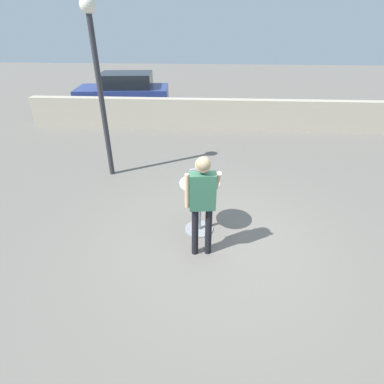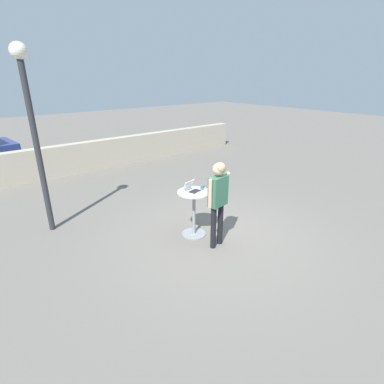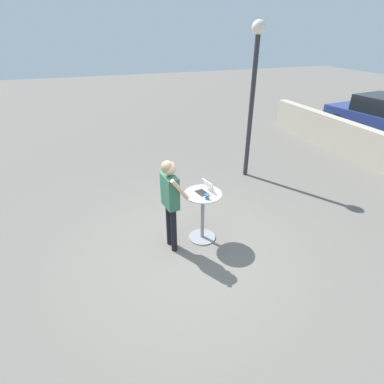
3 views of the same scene
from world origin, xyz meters
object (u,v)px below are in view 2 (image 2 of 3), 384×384
cafe_table (194,209)px  laptop (192,189)px  standing_person (218,194)px  street_lamp (31,116)px  coffee_mug (202,187)px

cafe_table → laptop: (-0.01, 0.03, 0.45)m
laptop → cafe_table: bearing=-67.4°
standing_person → street_lamp: (-2.40, 2.89, 1.39)m
cafe_table → coffee_mug: (0.22, -0.01, 0.44)m
coffee_mug → standing_person: bearing=-103.9°
laptop → street_lamp: street_lamp is taller
coffee_mug → street_lamp: size_ratio=0.03×
cafe_table → laptop: size_ratio=2.60×
cafe_table → street_lamp: street_lamp is taller
laptop → coffee_mug: (0.24, -0.04, -0.00)m
standing_person → street_lamp: bearing=129.8°
cafe_table → standing_person: 0.84m
cafe_table → coffee_mug: bearing=-2.2°
cafe_table → standing_person: (0.07, -0.64, 0.53)m
coffee_mug → street_lamp: street_lamp is taller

